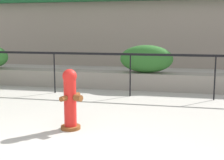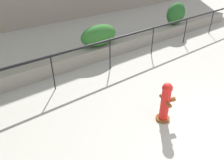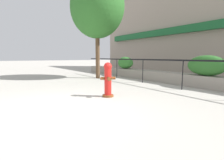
% 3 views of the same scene
% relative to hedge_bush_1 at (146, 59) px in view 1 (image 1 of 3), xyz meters
% --- Properties ---
extents(planter_wall_low, '(18.00, 0.70, 0.50)m').
position_rel_hedge_bush_1_xyz_m(planter_wall_low, '(-0.30, 0.00, -0.66)').
color(planter_wall_low, gray).
rests_on(planter_wall_low, ground).
extents(fence_railing_segment, '(15.00, 0.05, 1.15)m').
position_rel_hedge_bush_1_xyz_m(fence_railing_segment, '(-0.30, -1.10, 0.11)').
color(fence_railing_segment, black).
rests_on(fence_railing_segment, ground).
extents(hedge_bush_1, '(1.57, 0.70, 0.81)m').
position_rel_hedge_bush_1_xyz_m(hedge_bush_1, '(0.00, 0.00, 0.00)').
color(hedge_bush_1, '#2D6B28').
rests_on(hedge_bush_1, planter_wall_low).
extents(fire_hydrant, '(0.48, 0.47, 1.08)m').
position_rel_hedge_bush_1_xyz_m(fire_hydrant, '(-0.89, -4.09, -0.36)').
color(fire_hydrant, brown).
rests_on(fire_hydrant, ground).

